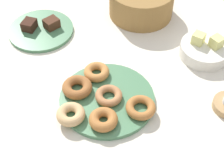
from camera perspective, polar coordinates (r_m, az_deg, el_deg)
ground_plane at (r=1.02m, az=-0.83°, el=-2.77°), size 2.40×2.40×0.00m
donut_plate at (r=1.01m, az=-0.83°, el=-2.51°), size 0.28×0.28×0.01m
donut_0 at (r=0.99m, az=-0.57°, el=-2.01°), size 0.11×0.11×0.02m
donut_1 at (r=1.06m, az=-2.58°, el=2.01°), size 0.11×0.11×0.03m
donut_2 at (r=1.02m, az=-5.82°, el=-0.56°), size 0.12×0.12×0.03m
donut_3 at (r=0.96m, az=-6.88°, el=-5.04°), size 0.10×0.10×0.03m
donut_4 at (r=0.97m, az=4.81°, el=-3.94°), size 0.11×0.11×0.02m
donut_5 at (r=0.94m, az=-1.44°, el=-5.94°), size 0.08×0.08×0.03m
cake_plate at (r=1.26m, az=-11.74°, el=8.76°), size 0.23×0.23×0.01m
brownie_near at (r=1.26m, az=-13.63°, el=9.55°), size 0.05×0.06×0.03m
brownie_far at (r=1.25m, az=-10.05°, el=9.94°), size 0.06×0.06×0.03m
basket at (r=1.30m, az=4.91°, el=13.55°), size 0.25×0.25×0.11m
fruit_bowl at (r=1.18m, az=15.14°, el=5.43°), size 0.16×0.16×0.04m
melon_chunk_left at (r=1.15m, az=14.21°, el=7.37°), size 0.04×0.04×0.04m
melon_chunk_right at (r=1.16m, az=17.02°, el=6.72°), size 0.05×0.05×0.04m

